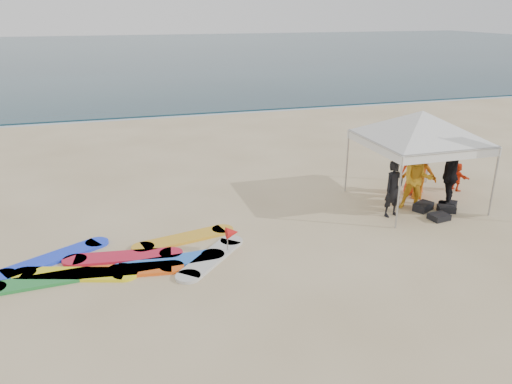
{
  "coord_description": "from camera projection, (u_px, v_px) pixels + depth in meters",
  "views": [
    {
      "loc": [
        -3.51,
        -8.13,
        5.35
      ],
      "look_at": [
        -0.28,
        2.6,
        1.2
      ],
      "focal_mm": 35.0,
      "sensor_mm": 36.0,
      "label": 1
    }
  ],
  "objects": [
    {
      "name": "person_yellow",
      "position": [
        417.0,
        180.0,
        13.81
      ],
      "size": [
        1.05,
        0.95,
        1.76
      ],
      "primitive_type": "imported",
      "rotation": [
        0.0,
        0.0,
        -0.41
      ],
      "color": "gold",
      "rests_on": "ground"
    },
    {
      "name": "person_orange_b",
      "position": [
        415.0,
        168.0,
        14.99
      ],
      "size": [
        0.9,
        0.7,
        1.63
      ],
      "primitive_type": "imported",
      "rotation": [
        0.0,
        0.0,
        2.88
      ],
      "color": "#FF3D16",
      "rests_on": "ground"
    },
    {
      "name": "gear_pile",
      "position": [
        437.0,
        209.0,
        13.82
      ],
      "size": [
        1.4,
        1.22,
        0.22
      ],
      "color": "black",
      "rests_on": "ground"
    },
    {
      "name": "ground",
      "position": [
        306.0,
        289.0,
        10.11
      ],
      "size": [
        120.0,
        120.0,
        0.0
      ],
      "primitive_type": "plane",
      "color": "beige",
      "rests_on": "ground"
    },
    {
      "name": "person_black_b",
      "position": [
        450.0,
        175.0,
        13.95
      ],
      "size": [
        1.11,
        1.1,
        1.88
      ],
      "primitive_type": "imported",
      "rotation": [
        0.0,
        0.0,
        3.91
      ],
      "color": "black",
      "rests_on": "ground"
    },
    {
      "name": "shoreline_foam",
      "position": [
        177.0,
        115.0,
        26.45
      ],
      "size": [
        160.0,
        1.2,
        0.01
      ],
      "primitive_type": "cube",
      "color": "silver",
      "rests_on": "ground"
    },
    {
      "name": "person_seated",
      "position": [
        457.0,
        177.0,
        15.42
      ],
      "size": [
        0.34,
        0.84,
        0.88
      ],
      "primitive_type": "imported",
      "rotation": [
        0.0,
        0.0,
        1.67
      ],
      "color": "#EF3C15",
      "rests_on": "ground"
    },
    {
      "name": "marker_pennant",
      "position": [
        232.0,
        233.0,
        11.45
      ],
      "size": [
        0.28,
        0.28,
        0.64
      ],
      "color": "#A5A5A8",
      "rests_on": "ground"
    },
    {
      "name": "ocean",
      "position": [
        129.0,
        52.0,
        63.97
      ],
      "size": [
        160.0,
        84.0,
        0.08
      ],
      "primitive_type": "cube",
      "color": "#0C2633",
      "rests_on": "ground"
    },
    {
      "name": "person_orange_a",
      "position": [
        419.0,
        172.0,
        14.64
      ],
      "size": [
        1.2,
        1.01,
        1.61
      ],
      "primitive_type": "imported",
      "rotation": [
        0.0,
        0.0,
        2.66
      ],
      "color": "#C85F11",
      "rests_on": "ground"
    },
    {
      "name": "canopy_tent",
      "position": [
        423.0,
        111.0,
        13.64
      ],
      "size": [
        4.1,
        4.1,
        3.09
      ],
      "color": "#A5A5A8",
      "rests_on": "ground"
    },
    {
      "name": "person_black_a",
      "position": [
        393.0,
        189.0,
        13.39
      ],
      "size": [
        0.62,
        0.47,
        1.55
      ],
      "primitive_type": "imported",
      "rotation": [
        0.0,
        0.0,
        0.19
      ],
      "color": "black",
      "rests_on": "ground"
    },
    {
      "name": "surfboard_spread",
      "position": [
        124.0,
        261.0,
        11.12
      ],
      "size": [
        5.36,
        2.65,
        0.07
      ],
      "color": "gold",
      "rests_on": "ground"
    }
  ]
}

